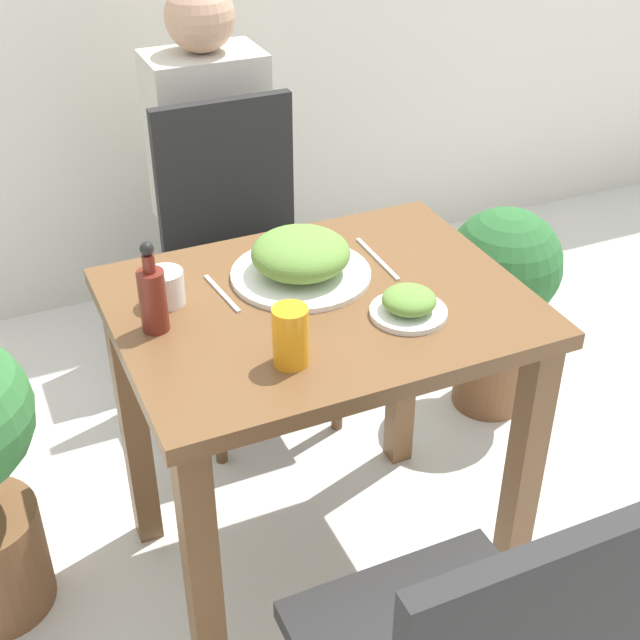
# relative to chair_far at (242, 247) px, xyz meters

# --- Properties ---
(ground_plane) EXTENTS (16.00, 16.00, 0.00)m
(ground_plane) POSITION_rel_chair_far_xyz_m (-0.08, -0.71, -0.52)
(ground_plane) COLOR silver
(dining_table) EXTENTS (0.82, 0.64, 0.77)m
(dining_table) POSITION_rel_chair_far_xyz_m (-0.08, -0.71, 0.09)
(dining_table) COLOR brown
(dining_table) RESTS_ON ground_plane
(chair_far) EXTENTS (0.42, 0.42, 0.91)m
(chair_far) POSITION_rel_chair_far_xyz_m (0.00, 0.00, 0.00)
(chair_far) COLOR black
(chair_far) RESTS_ON ground_plane
(food_plate) EXTENTS (0.30, 0.30, 0.10)m
(food_plate) POSITION_rel_chair_far_xyz_m (-0.07, -0.61, 0.30)
(food_plate) COLOR white
(food_plate) RESTS_ON dining_table
(side_plate) EXTENTS (0.15, 0.15, 0.06)m
(side_plate) POSITION_rel_chair_far_xyz_m (0.06, -0.84, 0.28)
(side_plate) COLOR white
(side_plate) RESTS_ON dining_table
(drink_cup) EXTENTS (0.08, 0.08, 0.07)m
(drink_cup) POSITION_rel_chair_far_xyz_m (-0.36, -0.60, 0.29)
(drink_cup) COLOR white
(drink_cup) RESTS_ON dining_table
(juice_glass) EXTENTS (0.07, 0.07, 0.12)m
(juice_glass) POSITION_rel_chair_far_xyz_m (-0.21, -0.89, 0.31)
(juice_glass) COLOR orange
(juice_glass) RESTS_ON dining_table
(sauce_bottle) EXTENTS (0.05, 0.05, 0.19)m
(sauce_bottle) POSITION_rel_chair_far_xyz_m (-0.41, -0.68, 0.32)
(sauce_bottle) COLOR maroon
(sauce_bottle) RESTS_ON dining_table
(fork_utensil) EXTENTS (0.03, 0.16, 0.00)m
(fork_utensil) POSITION_rel_chair_far_xyz_m (-0.25, -0.61, 0.25)
(fork_utensil) COLOR silver
(fork_utensil) RESTS_ON dining_table
(spoon_utensil) EXTENTS (0.01, 0.20, 0.00)m
(spoon_utensil) POSITION_rel_chair_far_xyz_m (0.10, -0.61, 0.25)
(spoon_utensil) COLOR silver
(spoon_utensil) RESTS_ON dining_table
(potted_plant_right) EXTENTS (0.33, 0.33, 0.65)m
(potted_plant_right) POSITION_rel_chair_far_xyz_m (0.66, -0.33, -0.12)
(potted_plant_right) COLOR brown
(potted_plant_right) RESTS_ON ground_plane
(person_figure) EXTENTS (0.34, 0.22, 1.17)m
(person_figure) POSITION_rel_chair_far_xyz_m (0.03, 0.35, 0.06)
(person_figure) COLOR #2D3347
(person_figure) RESTS_ON ground_plane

